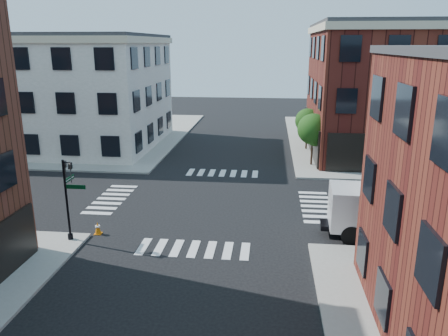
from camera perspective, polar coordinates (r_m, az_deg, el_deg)
ground at (r=29.65m, az=-1.66°, el=-4.53°), size 120.00×120.00×0.00m
sidewalk_ne at (r=52.51m, az=25.09°, el=3.12°), size 30.00×30.00×0.15m
sidewalk_nw at (r=55.44m, az=-20.69°, el=4.21°), size 30.00×30.00×0.15m
building_nw at (r=49.36m, az=-21.76°, el=9.16°), size 22.00×16.00×11.00m
tree_near at (r=38.37m, az=11.63°, el=4.79°), size 2.69×2.69×4.49m
tree_far at (r=44.30m, az=10.91°, el=5.91°), size 2.43×2.43×4.07m
signal_pole at (r=24.52m, az=-19.67°, el=-2.86°), size 1.29×1.24×4.60m
box_truck at (r=25.60m, az=23.96°, el=-4.31°), size 9.10×3.20×4.06m
traffic_cone at (r=25.81m, az=-16.17°, el=-7.56°), size 0.40×0.40×0.73m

